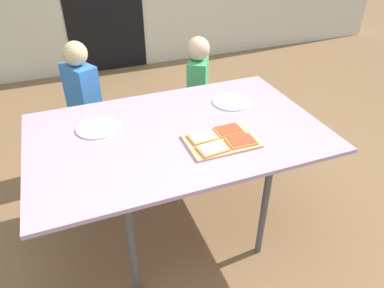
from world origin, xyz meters
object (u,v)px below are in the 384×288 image
(pizza_slice_near_left, at_px, (213,148))
(plate_white_left, at_px, (98,128))
(dining_table, at_px, (177,138))
(child_right, at_px, (198,87))
(plate_white_right, at_px, (232,102))
(pizza_slice_near_right, at_px, (241,141))
(child_left, at_px, (84,103))
(pizza_slice_far_left, at_px, (203,137))
(cutting_board, at_px, (221,141))
(pizza_slice_far_right, at_px, (229,130))

(pizza_slice_near_left, height_order, plate_white_left, pizza_slice_near_left)
(dining_table, bearing_deg, child_right, 61.14)
(child_right, bearing_deg, plate_white_right, -93.13)
(pizza_slice_near_right, xyz_separation_m, child_left, (-0.67, 1.03, -0.16))
(dining_table, distance_m, pizza_slice_far_left, 0.18)
(dining_table, height_order, plate_white_left, plate_white_left)
(plate_white_right, bearing_deg, cutting_board, -123.46)
(plate_white_right, bearing_deg, pizza_slice_far_left, -135.11)
(pizza_slice_near_right, bearing_deg, plate_white_right, 69.61)
(dining_table, xyz_separation_m, child_left, (-0.41, 0.79, -0.09))
(dining_table, relative_size, cutting_board, 4.36)
(pizza_slice_near_right, bearing_deg, pizza_slice_far_right, 96.84)
(pizza_slice_far_right, bearing_deg, pizza_slice_near_right, -83.16)
(cutting_board, xyz_separation_m, pizza_slice_far_left, (-0.08, 0.05, 0.01))
(cutting_board, xyz_separation_m, pizza_slice_near_right, (0.09, -0.05, 0.01))
(pizza_slice_far_right, height_order, pizza_slice_near_right, same)
(child_right, bearing_deg, pizza_slice_far_right, -102.36)
(pizza_slice_near_right, height_order, plate_white_right, pizza_slice_near_right)
(cutting_board, distance_m, child_left, 1.15)
(pizza_slice_far_right, height_order, plate_white_right, pizza_slice_far_right)
(plate_white_right, bearing_deg, pizza_slice_near_left, -126.38)
(child_right, bearing_deg, pizza_slice_near_left, -108.36)
(pizza_slice_near_right, xyz_separation_m, child_right, (0.19, 1.06, -0.19))
(pizza_slice_near_left, xyz_separation_m, pizza_slice_near_right, (0.16, 0.01, 0.00))
(child_right, bearing_deg, dining_table, -118.86)
(dining_table, relative_size, pizza_slice_far_left, 10.61)
(pizza_slice_near_left, bearing_deg, dining_table, 111.70)
(pizza_slice_near_left, height_order, plate_white_right, pizza_slice_near_left)
(pizza_slice_near_left, height_order, pizza_slice_far_right, same)
(dining_table, distance_m, pizza_slice_near_right, 0.36)
(plate_white_left, bearing_deg, pizza_slice_near_right, -32.50)
(pizza_slice_near_right, bearing_deg, plate_white_left, 147.50)
(pizza_slice_far_right, relative_size, plate_white_right, 0.61)
(pizza_slice_far_right, bearing_deg, child_left, 125.54)
(pizza_slice_far_right, bearing_deg, plate_white_right, 60.90)
(plate_white_left, bearing_deg, plate_white_right, 0.75)
(pizza_slice_far_left, height_order, child_left, child_left)
(cutting_board, bearing_deg, dining_table, 132.93)
(pizza_slice_far_right, distance_m, child_left, 1.14)
(cutting_board, height_order, plate_white_left, cutting_board)
(pizza_slice_near_left, distance_m, child_left, 1.17)
(plate_white_right, height_order, child_left, child_left)
(pizza_slice_near_right, bearing_deg, cutting_board, 149.03)
(pizza_slice_far_left, xyz_separation_m, plate_white_left, (-0.49, 0.31, -0.01))
(dining_table, height_order, cutting_board, cutting_board)
(child_left, bearing_deg, child_right, 1.84)
(dining_table, relative_size, plate_white_left, 6.68)
(dining_table, relative_size, plate_white_right, 6.68)
(pizza_slice_near_left, relative_size, plate_white_left, 0.65)
(pizza_slice_far_right, relative_size, plate_white_left, 0.61)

